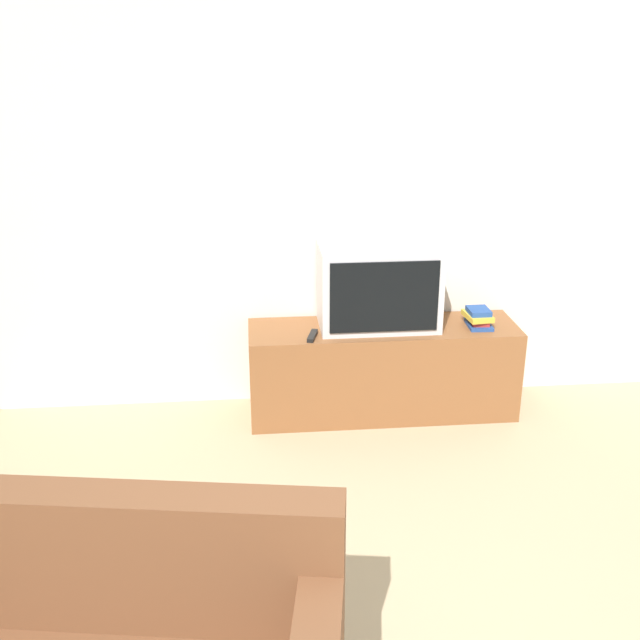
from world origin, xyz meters
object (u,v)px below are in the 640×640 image
tv_stand (382,370)px  remote_on_stand (312,336)px  book_stack (478,318)px  television (379,287)px

tv_stand → remote_on_stand: size_ratio=9.59×
book_stack → remote_on_stand: 1.04m
tv_stand → television: (-0.03, 0.03, 0.54)m
television → book_stack: (0.62, -0.07, -0.20)m
television → remote_on_stand: bearing=-158.9°
television → remote_on_stand: (-0.42, -0.16, -0.24)m
tv_stand → television: size_ratio=2.31×
book_stack → remote_on_stand: size_ratio=1.25×
book_stack → television: bearing=173.9°
tv_stand → remote_on_stand: (-0.45, -0.13, 0.30)m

